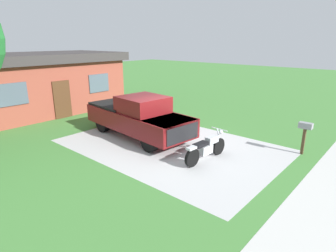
% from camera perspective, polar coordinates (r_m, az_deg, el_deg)
% --- Properties ---
extents(ground_plane, '(80.00, 80.00, 0.00)m').
position_cam_1_polar(ground_plane, '(11.75, 0.56, -4.00)').
color(ground_plane, '#437F39').
extents(driveway_pad, '(6.00, 8.79, 0.01)m').
position_cam_1_polar(driveway_pad, '(11.75, 0.56, -3.99)').
color(driveway_pad, '#B9B9B9').
rests_on(driveway_pad, ground).
extents(sidewalk_strip, '(36.00, 1.80, 0.01)m').
position_cam_1_polar(sidewalk_strip, '(9.41, 30.27, -12.08)').
color(sidewalk_strip, beige).
rests_on(sidewalk_strip, ground).
extents(motorcycle, '(2.21, 0.70, 1.09)m').
position_cam_1_polar(motorcycle, '(10.30, 7.80, -4.45)').
color(motorcycle, black).
rests_on(motorcycle, ground).
extents(pickup_truck, '(2.53, 5.78, 1.90)m').
position_cam_1_polar(pickup_truck, '(12.73, -6.30, 2.06)').
color(pickup_truck, black).
rests_on(pickup_truck, ground).
extents(mailbox, '(0.26, 0.48, 1.26)m').
position_cam_1_polar(mailbox, '(11.78, 26.11, -0.71)').
color(mailbox, '#4C3823').
rests_on(mailbox, ground).
extents(neighbor_house, '(9.60, 5.60, 3.50)m').
position_cam_1_polar(neighbor_house, '(18.93, -24.68, 8.12)').
color(neighbor_house, brown).
rests_on(neighbor_house, ground).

